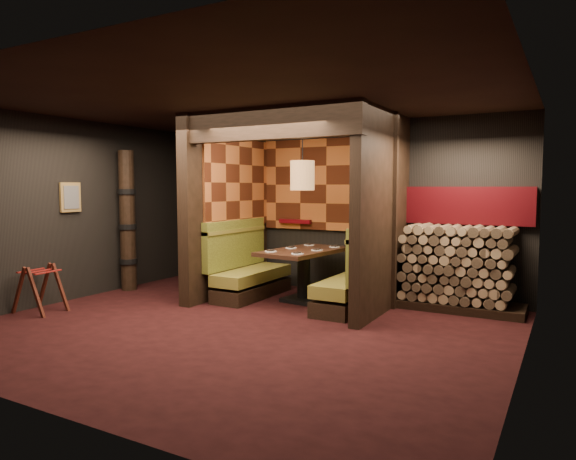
{
  "coord_description": "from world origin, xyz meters",
  "views": [
    {
      "loc": [
        3.64,
        -5.25,
        1.78
      ],
      "look_at": [
        0.0,
        1.3,
        1.15
      ],
      "focal_mm": 32.0,
      "sensor_mm": 36.0,
      "label": 1
    }
  ],
  "objects_px": {
    "booth_bench_left": "(247,272)",
    "dining_table": "(304,264)",
    "luggage_rack": "(40,287)",
    "totem_column": "(127,222)",
    "booth_bench_right": "(356,282)",
    "firewood_stack": "(462,268)",
    "pendant_lamp": "(302,175)"
  },
  "relations": [
    {
      "from": "pendant_lamp",
      "to": "firewood_stack",
      "type": "bearing_deg",
      "value": 15.56
    },
    {
      "from": "luggage_rack",
      "to": "totem_column",
      "type": "distance_m",
      "value": 1.96
    },
    {
      "from": "booth_bench_right",
      "to": "totem_column",
      "type": "bearing_deg",
      "value": -172.14
    },
    {
      "from": "booth_bench_right",
      "to": "firewood_stack",
      "type": "relative_size",
      "value": 0.92
    },
    {
      "from": "booth_bench_left",
      "to": "firewood_stack",
      "type": "bearing_deg",
      "value": 12.17
    },
    {
      "from": "booth_bench_right",
      "to": "dining_table",
      "type": "height_order",
      "value": "booth_bench_right"
    },
    {
      "from": "booth_bench_left",
      "to": "pendant_lamp",
      "type": "relative_size",
      "value": 1.43
    },
    {
      "from": "booth_bench_left",
      "to": "luggage_rack",
      "type": "relative_size",
      "value": 2.21
    },
    {
      "from": "booth_bench_left",
      "to": "booth_bench_right",
      "type": "bearing_deg",
      "value": 0.0
    },
    {
      "from": "booth_bench_right",
      "to": "firewood_stack",
      "type": "height_order",
      "value": "firewood_stack"
    },
    {
      "from": "luggage_rack",
      "to": "totem_column",
      "type": "relative_size",
      "value": 0.3
    },
    {
      "from": "booth_bench_left",
      "to": "totem_column",
      "type": "distance_m",
      "value": 2.3
    },
    {
      "from": "pendant_lamp",
      "to": "totem_column",
      "type": "height_order",
      "value": "pendant_lamp"
    },
    {
      "from": "totem_column",
      "to": "firewood_stack",
      "type": "relative_size",
      "value": 1.39
    },
    {
      "from": "totem_column",
      "to": "firewood_stack",
      "type": "distance_m",
      "value": 5.51
    },
    {
      "from": "booth_bench_right",
      "to": "pendant_lamp",
      "type": "bearing_deg",
      "value": 175.68
    },
    {
      "from": "firewood_stack",
      "to": "booth_bench_left",
      "type": "bearing_deg",
      "value": -167.83
    },
    {
      "from": "luggage_rack",
      "to": "dining_table",
      "type": "bearing_deg",
      "value": 39.61
    },
    {
      "from": "dining_table",
      "to": "firewood_stack",
      "type": "height_order",
      "value": "firewood_stack"
    },
    {
      "from": "booth_bench_left",
      "to": "pendant_lamp",
      "type": "bearing_deg",
      "value": 4.02
    },
    {
      "from": "booth_bench_right",
      "to": "firewood_stack",
      "type": "xyz_separation_m",
      "value": [
        1.35,
        0.7,
        0.21
      ]
    },
    {
      "from": "luggage_rack",
      "to": "totem_column",
      "type": "bearing_deg",
      "value": 93.61
    },
    {
      "from": "booth_bench_left",
      "to": "dining_table",
      "type": "bearing_deg",
      "value": 6.92
    },
    {
      "from": "booth_bench_right",
      "to": "pendant_lamp",
      "type": "distance_m",
      "value": 1.8
    },
    {
      "from": "booth_bench_left",
      "to": "dining_table",
      "type": "distance_m",
      "value": 1.0
    },
    {
      "from": "booth_bench_left",
      "to": "firewood_stack",
      "type": "relative_size",
      "value": 0.92
    },
    {
      "from": "booth_bench_right",
      "to": "firewood_stack",
      "type": "bearing_deg",
      "value": 27.35
    },
    {
      "from": "pendant_lamp",
      "to": "totem_column",
      "type": "distance_m",
      "value": 3.22
    },
    {
      "from": "firewood_stack",
      "to": "luggage_rack",
      "type": "bearing_deg",
      "value": -149.9
    },
    {
      "from": "dining_table",
      "to": "luggage_rack",
      "type": "bearing_deg",
      "value": -140.39
    },
    {
      "from": "booth_bench_left",
      "to": "dining_table",
      "type": "xyz_separation_m",
      "value": [
        0.98,
        0.12,
        0.18
      ]
    },
    {
      "from": "dining_table",
      "to": "totem_column",
      "type": "xyz_separation_m",
      "value": [
        -3.07,
        -0.67,
        0.61
      ]
    }
  ]
}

